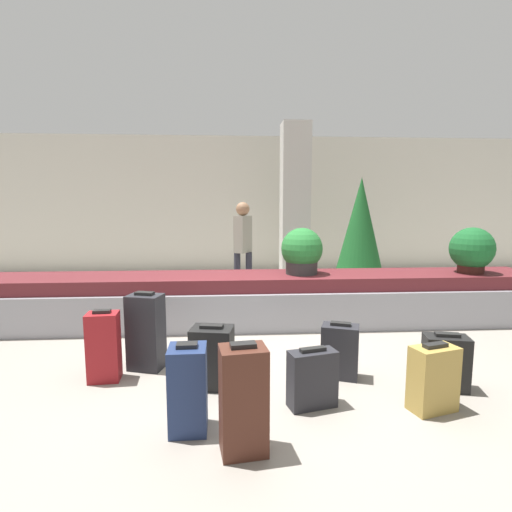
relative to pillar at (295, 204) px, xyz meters
name	(u,v)px	position (x,y,z in m)	size (l,w,h in m)	color
ground_plane	(266,366)	(-0.97, -4.24, -1.60)	(18.00, 18.00, 0.00)	gray
back_wall	(244,204)	(-0.97, 1.67, 0.00)	(18.00, 0.06, 3.20)	beige
carousel	(256,300)	(-0.97, -2.78, -1.28)	(7.97, 0.99, 0.67)	gray
pillar	(295,204)	(0.00, 0.00, 0.00)	(0.55, 0.55, 3.20)	beige
suitcase_0	(312,379)	(-0.67, -5.07, -1.37)	(0.41, 0.26, 0.49)	#232328
suitcase_1	(188,389)	(-1.63, -5.34, -1.29)	(0.27, 0.27, 0.65)	navy
suitcase_2	(243,400)	(-1.24, -5.62, -1.24)	(0.33, 0.27, 0.74)	#472319
suitcase_3	(340,351)	(-0.30, -4.54, -1.35)	(0.39, 0.31, 0.53)	#232328
suitcase_4	(433,378)	(0.26, -5.19, -1.34)	(0.40, 0.29, 0.55)	#A3843D
suitcase_5	(104,346)	(-2.48, -4.46, -1.28)	(0.29, 0.23, 0.67)	maroon
suitcase_6	(446,362)	(0.56, -4.84, -1.36)	(0.41, 0.29, 0.51)	black
suitcase_7	(146,332)	(-2.15, -4.22, -1.23)	(0.37, 0.31, 0.77)	#232328
suitcase_8	(212,357)	(-1.49, -4.65, -1.33)	(0.40, 0.33, 0.57)	black
potted_plant_0	(472,250)	(1.99, -2.84, -0.62)	(0.58, 0.58, 0.63)	#381914
potted_plant_1	(302,252)	(-0.35, -2.76, -0.63)	(0.56, 0.56, 0.62)	#2D2D2D
traveler_0	(243,241)	(-1.10, -1.29, -0.62)	(0.33, 0.37, 1.64)	#282833
decorated_tree	(360,229)	(1.15, -0.64, -0.46)	(0.95, 0.95, 2.10)	#4C331E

